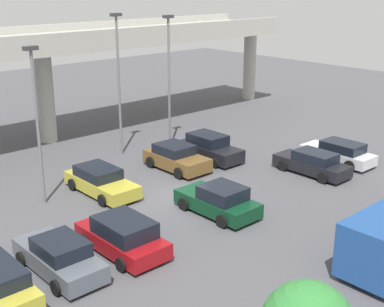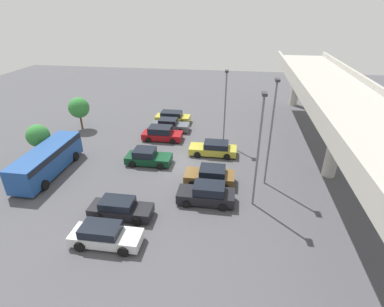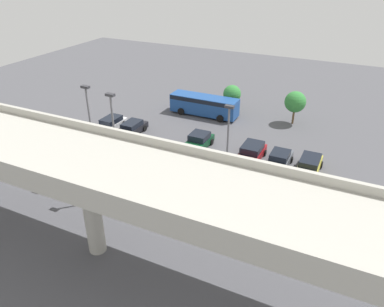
% 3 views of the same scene
% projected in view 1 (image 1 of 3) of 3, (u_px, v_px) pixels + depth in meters
% --- Properties ---
extents(ground_plane, '(91.97, 91.97, 0.00)m').
position_uv_depth(ground_plane, '(177.00, 198.00, 28.71)').
color(ground_plane, '#4C4C51').
extents(highway_overpass, '(44.10, 6.51, 7.95)m').
position_uv_depth(highway_overpass, '(41.00, 49.00, 36.57)').
color(highway_overpass, '#ADAAA0').
rests_on(highway_overpass, ground_plane).
extents(parked_car_1, '(2.08, 4.66, 1.49)m').
position_uv_depth(parked_car_1, '(59.00, 257.00, 21.27)').
color(parked_car_1, '#515660').
rests_on(parked_car_1, ground_plane).
extents(parked_car_2, '(2.25, 4.50, 1.57)m').
position_uv_depth(parked_car_2, '(123.00, 236.00, 22.85)').
color(parked_car_2, maroon).
rests_on(parked_car_2, ground_plane).
extents(parked_car_3, '(2.13, 4.86, 1.44)m').
position_uv_depth(parked_car_3, '(101.00, 181.00, 29.17)').
color(parked_car_3, gold).
rests_on(parked_car_3, ground_plane).
extents(parked_car_4, '(2.24, 4.41, 1.53)m').
position_uv_depth(parked_car_4, '(219.00, 200.00, 26.60)').
color(parked_car_4, '#0C381E').
rests_on(parked_car_4, ground_plane).
extents(parked_car_5, '(2.25, 4.32, 1.55)m').
position_uv_depth(parked_car_5, '(176.00, 158.00, 32.83)').
color(parked_car_5, brown).
rests_on(parked_car_5, ground_plane).
extents(parked_car_6, '(2.11, 4.51, 1.66)m').
position_uv_depth(parked_car_6, '(209.00, 148.00, 34.63)').
color(parked_car_6, black).
rests_on(parked_car_6, ground_plane).
extents(parked_car_7, '(1.98, 4.66, 1.42)m').
position_uv_depth(parked_car_7, '(313.00, 163.00, 32.04)').
color(parked_car_7, black).
rests_on(parked_car_7, ground_plane).
extents(parked_car_8, '(2.02, 4.66, 1.44)m').
position_uv_depth(parked_car_8, '(339.00, 153.00, 33.90)').
color(parked_car_8, silver).
rests_on(parked_car_8, ground_plane).
extents(lamp_post_near_aisle, '(0.70, 0.35, 8.15)m').
position_uv_depth(lamp_post_near_aisle, '(37.00, 115.00, 26.60)').
color(lamp_post_near_aisle, slate).
rests_on(lamp_post_near_aisle, ground_plane).
extents(lamp_post_mid_lot, '(0.70, 0.35, 8.98)m').
position_uv_depth(lamp_post_mid_lot, '(169.00, 73.00, 35.59)').
color(lamp_post_mid_lot, slate).
rests_on(lamp_post_mid_lot, ground_plane).
extents(lamp_post_by_overpass, '(0.70, 0.35, 9.18)m').
position_uv_depth(lamp_post_by_overpass, '(119.00, 75.00, 34.27)').
color(lamp_post_by_overpass, slate).
rests_on(lamp_post_by_overpass, ground_plane).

